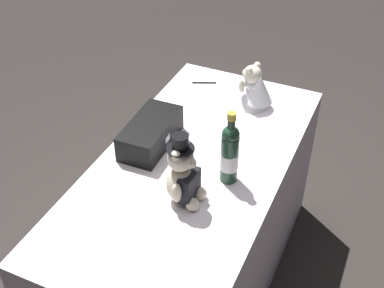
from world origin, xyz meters
name	(u,v)px	position (x,y,z in m)	size (l,w,h in m)	color
ground_plane	(192,280)	(0.00, 0.00, 0.00)	(12.00, 12.00, 0.00)	#2D2826
reception_table	(192,228)	(0.00, 0.00, 0.39)	(1.51, 0.74, 0.78)	white
teddy_bear_groom	(183,176)	(-0.21, -0.06, 0.90)	(0.17, 0.15, 0.30)	beige
teddy_bear_bride	(254,89)	(0.52, -0.09, 0.87)	(0.19, 0.22, 0.22)	white
champagne_bottle	(230,153)	(-0.03, -0.17, 0.92)	(0.07, 0.07, 0.32)	#1C3C28
signing_pen	(203,83)	(0.60, 0.21, 0.79)	(0.06, 0.12, 0.01)	black
gift_case_black	(151,133)	(0.04, 0.21, 0.84)	(0.34, 0.17, 0.12)	black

